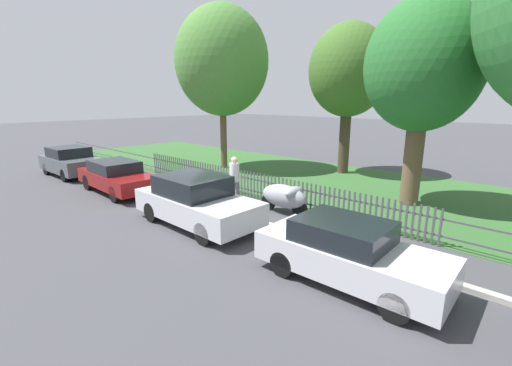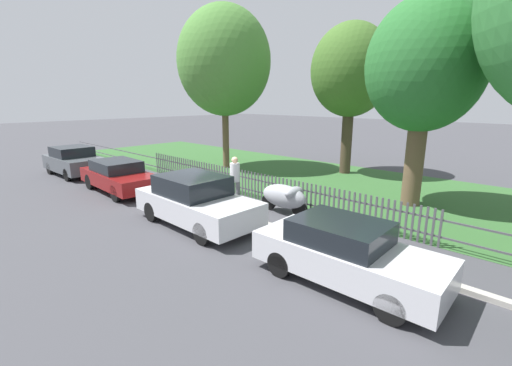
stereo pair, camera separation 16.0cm
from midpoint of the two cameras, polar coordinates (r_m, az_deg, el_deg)
The scene contains 13 objects.
ground_plane at distance 12.44m, azimuth -8.08°, elevation -4.32°, with size 120.00×120.00×0.00m, color #424247.
kerb_stone at distance 12.48m, azimuth -7.74°, elevation -3.96°, with size 35.75×0.20×0.12m, color #B2ADA3.
grass_strip at distance 17.15m, azimuth 8.95°, elevation 0.69°, with size 35.75×8.90×0.01m, color #33602D.
park_fence at distance 13.64m, azimuth -1.42°, elevation -0.24°, with size 35.75×0.05×1.06m.
parked_car_silver_hatchback at distance 20.06m, azimuth -28.66°, elevation 3.20°, with size 3.86×1.94×1.47m.
parked_car_black_saloon at distance 15.58m, azimuth -22.43°, elevation 1.08°, with size 4.40×1.84×1.32m.
parked_car_navy_estate at distance 10.79m, azimuth -10.36°, elevation -2.95°, with size 4.31×1.89×1.55m.
parked_car_red_compact at distance 7.62m, azimuth 14.52°, elevation -11.06°, with size 4.00×1.72×1.36m.
covered_motorcycle at distance 11.69m, azimuth 4.44°, elevation -2.21°, with size 1.89×0.88×1.01m.
tree_nearest_kerb at distance 19.64m, azimuth -5.95°, elevation 19.50°, with size 5.04×5.04×8.73m.
tree_behind_motorcycle at distance 18.64m, azimuth 14.93°, elevation 17.53°, with size 4.01×4.01×7.56m.
tree_mid_park at distance 13.65m, azimuth 25.78°, elevation 17.02°, with size 3.96×3.96×7.26m.
pedestrian_near_fence at distance 12.68m, azimuth -3.96°, elevation 0.89°, with size 0.42×0.39×1.80m.
Camera 1 is at (9.16, -7.49, 3.83)m, focal length 24.00 mm.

